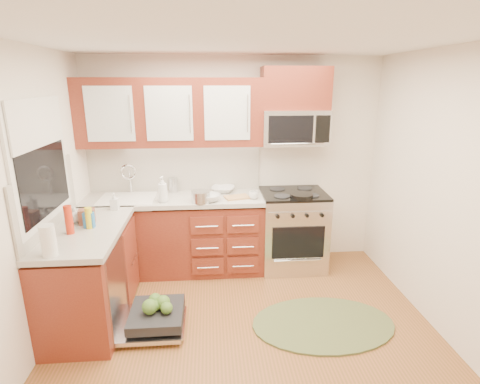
{
  "coord_description": "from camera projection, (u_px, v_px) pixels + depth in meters",
  "views": [
    {
      "loc": [
        -0.3,
        -2.74,
        2.2
      ],
      "look_at": [
        -0.01,
        0.85,
        1.14
      ],
      "focal_mm": 28.0,
      "sensor_mm": 36.0,
      "label": 1
    }
  ],
  "objects": [
    {
      "name": "floor",
      "position": [
        249.0,
        344.0,
        3.26
      ],
      "size": [
        3.5,
        3.5,
        0.0
      ],
      "primitive_type": "plane",
      "color": "brown",
      "rests_on": "ground"
    },
    {
      "name": "ceiling",
      "position": [
        251.0,
        37.0,
        2.56
      ],
      "size": [
        3.5,
        3.5,
        0.0
      ],
      "primitive_type": "plane",
      "rotation": [
        3.14,
        0.0,
        0.0
      ],
      "color": "white",
      "rests_on": "ground"
    },
    {
      "name": "wall_back",
      "position": [
        235.0,
        163.0,
        4.59
      ],
      "size": [
        3.5,
        0.04,
        2.5
      ],
      "primitive_type": "cube",
      "color": "silver",
      "rests_on": "ground"
    },
    {
      "name": "wall_front",
      "position": [
        305.0,
        381.0,
        1.24
      ],
      "size": [
        3.5,
        0.04,
        2.5
      ],
      "primitive_type": "cube",
      "color": "silver",
      "rests_on": "ground"
    },
    {
      "name": "wall_left",
      "position": [
        15.0,
        215.0,
        2.78
      ],
      "size": [
        0.04,
        3.5,
        2.5
      ],
      "primitive_type": "cube",
      "color": "silver",
      "rests_on": "ground"
    },
    {
      "name": "wall_right",
      "position": [
        463.0,
        203.0,
        3.05
      ],
      "size": [
        0.04,
        3.5,
        2.5
      ],
      "primitive_type": "cube",
      "color": "silver",
      "rests_on": "ground"
    },
    {
      "name": "base_cabinet_back",
      "position": [
        176.0,
        237.0,
        4.47
      ],
      "size": [
        2.05,
        0.6,
        0.85
      ],
      "primitive_type": "cube",
      "color": "maroon",
      "rests_on": "ground"
    },
    {
      "name": "base_cabinet_left",
      "position": [
        91.0,
        278.0,
        3.53
      ],
      "size": [
        0.6,
        1.25,
        0.85
      ],
      "primitive_type": "cube",
      "color": "maroon",
      "rests_on": "ground"
    },
    {
      "name": "countertop_back",
      "position": [
        174.0,
        199.0,
        4.33
      ],
      "size": [
        2.07,
        0.64,
        0.05
      ],
      "primitive_type": "cube",
      "color": "#B0A9A1",
      "rests_on": "base_cabinet_back"
    },
    {
      "name": "countertop_left",
      "position": [
        86.0,
        231.0,
        3.4
      ],
      "size": [
        0.64,
        1.27,
        0.05
      ],
      "primitive_type": "cube",
      "color": "#B0A9A1",
      "rests_on": "base_cabinet_left"
    },
    {
      "name": "backsplash_back",
      "position": [
        175.0,
        167.0,
        4.53
      ],
      "size": [
        2.05,
        0.02,
        0.57
      ],
      "primitive_type": "cube",
      "color": "#B0AB9E",
      "rests_on": "ground"
    },
    {
      "name": "backsplash_left",
      "position": [
        47.0,
        199.0,
        3.29
      ],
      "size": [
        0.02,
        1.25,
        0.57
      ],
      "primitive_type": "cube",
      "color": "#B0AB9E",
      "rests_on": "ground"
    },
    {
      "name": "upper_cabinets",
      "position": [
        171.0,
        112.0,
        4.19
      ],
      "size": [
        2.05,
        0.35,
        0.75
      ],
      "primitive_type": null,
      "color": "maroon",
      "rests_on": "ground"
    },
    {
      "name": "cabinet_over_mw",
      "position": [
        295.0,
        88.0,
        4.22
      ],
      "size": [
        0.76,
        0.35,
        0.47
      ],
      "primitive_type": "cube",
      "color": "maroon",
      "rests_on": "ground"
    },
    {
      "name": "range",
      "position": [
        292.0,
        230.0,
        4.55
      ],
      "size": [
        0.76,
        0.64,
        0.95
      ],
      "primitive_type": null,
      "color": "silver",
      "rests_on": "ground"
    },
    {
      "name": "microwave",
      "position": [
        294.0,
        127.0,
        4.32
      ],
      "size": [
        0.76,
        0.38,
        0.4
      ],
      "primitive_type": null,
      "color": "silver",
      "rests_on": "ground"
    },
    {
      "name": "sink",
      "position": [
        128.0,
        209.0,
        4.3
      ],
      "size": [
        0.62,
        0.5,
        0.26
      ],
      "primitive_type": null,
      "color": "white",
      "rests_on": "ground"
    },
    {
      "name": "dishwasher",
      "position": [
        153.0,
        319.0,
        3.46
      ],
      "size": [
        0.7,
        0.6,
        0.2
      ],
      "primitive_type": null,
      "color": "silver",
      "rests_on": "ground"
    },
    {
      "name": "window",
      "position": [
        40.0,
        162.0,
        3.17
      ],
      "size": [
        0.03,
        1.05,
        1.05
      ],
      "primitive_type": null,
      "color": "white",
      "rests_on": "ground"
    },
    {
      "name": "window_blind",
      "position": [
        37.0,
        123.0,
        3.08
      ],
      "size": [
        0.02,
        0.96,
        0.4
      ],
      "primitive_type": "cube",
      "color": "white",
      "rests_on": "ground"
    },
    {
      "name": "rug",
      "position": [
        323.0,
        324.0,
        3.53
      ],
      "size": [
        1.56,
        1.29,
        0.02
      ],
      "primitive_type": null,
      "rotation": [
        0.0,
        0.0,
        0.36
      ],
      "color": "#5A6439",
      "rests_on": "ground"
    },
    {
      "name": "skillet",
      "position": [
        302.0,
        196.0,
        4.2
      ],
      "size": [
        0.33,
        0.33,
        0.05
      ],
      "primitive_type": "cylinder",
      "rotation": [
        0.0,
        0.0,
        -0.37
      ],
      "color": "black",
      "rests_on": "range"
    },
    {
      "name": "stock_pot",
      "position": [
        201.0,
        197.0,
        4.12
      ],
      "size": [
        0.27,
        0.27,
        0.13
      ],
      "primitive_type": "cylinder",
      "rotation": [
        0.0,
        0.0,
        -0.34
      ],
      "color": "silver",
      "rests_on": "countertop_back"
    },
    {
      "name": "cutting_board",
      "position": [
        237.0,
        197.0,
        4.28
      ],
      "size": [
        0.31,
        0.24,
        0.02
      ],
      "primitive_type": "cube",
      "rotation": [
        0.0,
        0.0,
        0.27
      ],
      "color": "tan",
      "rests_on": "countertop_back"
    },
    {
      "name": "canister",
      "position": [
        173.0,
        185.0,
        4.5
      ],
      "size": [
        0.12,
        0.12,
        0.18
      ],
      "primitive_type": "cylinder",
      "rotation": [
        0.0,
        0.0,
        0.06
      ],
      "color": "silver",
      "rests_on": "countertop_back"
    },
    {
      "name": "paper_towel_roll",
      "position": [
        48.0,
        241.0,
        2.83
      ],
      "size": [
        0.15,
        0.15,
        0.25
      ],
      "primitive_type": "cylinder",
      "rotation": [
        0.0,
        0.0,
        -0.43
      ],
      "color": "white",
      "rests_on": "countertop_left"
    },
    {
      "name": "mustard_bottle",
      "position": [
        89.0,
        218.0,
        3.38
      ],
      "size": [
        0.07,
        0.07,
        0.2
      ],
      "primitive_type": "cylinder",
      "rotation": [
        0.0,
        0.0,
        0.17
      ],
      "color": "yellow",
      "rests_on": "countertop_left"
    },
    {
      "name": "red_bottle",
      "position": [
        69.0,
        220.0,
        3.24
      ],
      "size": [
        0.08,
        0.08,
        0.26
      ],
      "primitive_type": "cylinder",
      "rotation": [
        0.0,
        0.0,
        0.11
      ],
      "color": "red",
      "rests_on": "countertop_left"
    },
    {
      "name": "wooden_box",
      "position": [
        87.0,
        216.0,
        3.49
      ],
      "size": [
        0.16,
        0.13,
        0.14
      ],
      "primitive_type": "cube",
      "rotation": [
        0.0,
        0.0,
        0.19
      ],
      "color": "brown",
      "rests_on": "countertop_left"
    },
    {
      "name": "blue_carton",
      "position": [
        89.0,
        220.0,
        3.39
      ],
      "size": [
        0.1,
        0.07,
        0.14
      ],
      "primitive_type": "cube",
      "rotation": [
        0.0,
        0.0,
        -0.12
      ],
      "color": "#2265A2",
      "rests_on": "countertop_left"
    },
    {
      "name": "bowl_a",
      "position": [
        223.0,
        189.0,
        4.51
      ],
      "size": [
        0.32,
        0.32,
        0.07
      ],
      "primitive_type": "imported",
      "rotation": [
        0.0,
        0.0,
        -0.19
      ],
      "color": "#999999",
      "rests_on": "countertop_back"
    },
    {
      "name": "bowl_b",
      "position": [
        209.0,
        198.0,
        4.16
      ],
      "size": [
        0.28,
        0.28,
        0.08
      ],
      "primitive_type": "imported",
      "rotation": [
        0.0,
        0.0,
        0.12
      ],
      "color": "#999999",
      "rests_on": "countertop_back"
    },
    {
      "name": "cup",
      "position": [
        254.0,
        195.0,
        4.24
      ],
      "size": [
        0.13,
        0.13,
        0.09
      ],
      "primitive_type": "imported",
      "rotation": [
        0.0,
        0.0,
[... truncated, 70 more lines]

